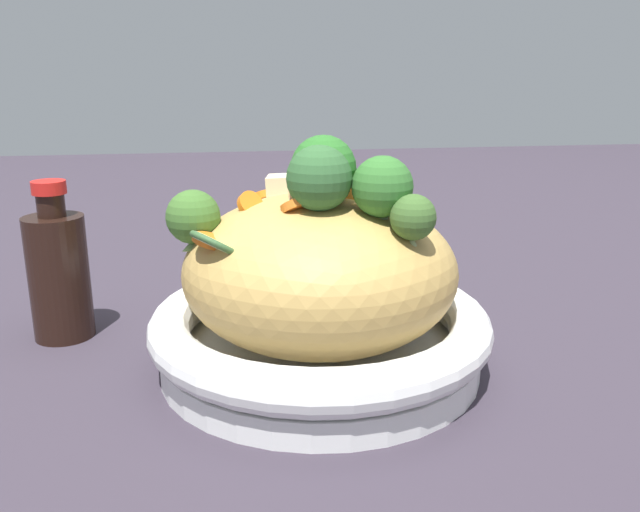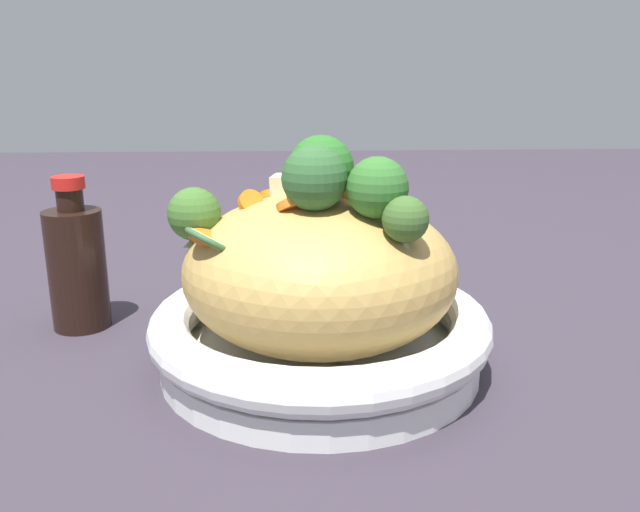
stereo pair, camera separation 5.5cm
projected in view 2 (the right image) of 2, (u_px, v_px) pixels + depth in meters
name	position (u px, v px, depth m)	size (l,w,h in m)	color
ground_plane	(320.00, 366.00, 0.58)	(3.00, 3.00, 0.00)	#332C37
serving_bowl	(320.00, 334.00, 0.57)	(0.29, 0.29, 0.06)	white
noodle_heap	(320.00, 271.00, 0.55)	(0.23, 0.23, 0.13)	tan
broccoli_florets	(314.00, 189.00, 0.51)	(0.11, 0.20, 0.10)	#98B56B
carrot_coins	(290.00, 205.00, 0.53)	(0.12, 0.15, 0.05)	orange
zucchini_slices	(317.00, 226.00, 0.56)	(0.16, 0.21, 0.03)	beige
chicken_chunks	(294.00, 190.00, 0.56)	(0.09, 0.04, 0.03)	beige
soy_sauce_bottle	(77.00, 265.00, 0.65)	(0.06, 0.06, 0.15)	black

